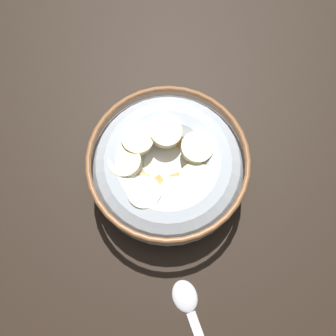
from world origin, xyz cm
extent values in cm
cube|color=black|center=(0.00, 0.00, -1.00)|extent=(136.70, 136.70, 2.00)
cylinder|color=#B2BCC6|center=(0.00, 0.00, 0.30)|extent=(9.42, 9.42, 0.60)
torus|color=#B2BCC6|center=(0.00, 0.00, 3.10)|extent=(17.12, 17.12, 6.20)
torus|color=brown|center=(0.00, 0.00, 5.90)|extent=(17.21, 17.21, 0.60)
cylinder|color=white|center=(0.00, 0.00, 4.11)|extent=(13.40, 13.40, 0.40)
cube|color=#AD7F42|center=(0.72, -2.84, 4.73)|extent=(2.10, 2.07, 0.85)
cube|color=#AD7F42|center=(-3.47, -1.92, 4.81)|extent=(2.33, 2.33, 0.79)
cube|color=#B78947|center=(-0.95, -2.03, 4.71)|extent=(2.35, 2.34, 0.86)
cube|color=tan|center=(-3.25, 1.40, 4.83)|extent=(2.18, 2.13, 0.93)
cube|color=tan|center=(3.97, -4.20, 4.84)|extent=(2.18, 2.18, 0.75)
cube|color=tan|center=(3.10, 0.25, 4.59)|extent=(1.71, 1.69, 0.79)
cube|color=tan|center=(-4.84, 1.67, 4.86)|extent=(1.96, 1.89, 0.97)
cube|color=tan|center=(-1.49, 3.80, 4.81)|extent=(2.31, 2.31, 0.79)
cube|color=#B78947|center=(-2.63, -0.50, 4.84)|extent=(2.12, 2.13, 0.76)
cube|color=tan|center=(1.31, -5.56, 4.86)|extent=(2.08, 2.13, 0.93)
cube|color=tan|center=(-3.95, 2.94, 4.79)|extent=(2.23, 2.23, 0.75)
cube|color=#AD7F42|center=(4.78, -2.12, 4.82)|extent=(1.64, 1.68, 0.84)
cube|color=tan|center=(-5.26, -0.39, 4.80)|extent=(2.09, 2.12, 0.84)
cube|color=tan|center=(4.54, 3.36, 4.79)|extent=(2.00, 1.93, 0.95)
cylinder|color=beige|center=(-2.72, 3.52, 5.84)|extent=(4.83, 4.87, 1.32)
cylinder|color=#F9EFC6|center=(-4.23, 0.12, 5.84)|extent=(4.71, 4.71, 1.06)
cylinder|color=#F4EABC|center=(2.37, 1.93, 6.05)|extent=(3.74, 3.74, 1.21)
cylinder|color=beige|center=(2.80, -1.74, 5.97)|extent=(4.80, 4.81, 1.12)
cylinder|color=#F4EABC|center=(0.47, -3.47, 5.56)|extent=(4.50, 4.53, 1.26)
cylinder|color=beige|center=(0.39, 3.95, 5.96)|extent=(4.82, 4.80, 1.22)
cylinder|color=#F4EABC|center=(-2.43, -2.59, 5.54)|extent=(4.83, 4.80, 1.16)
ellipsoid|color=silver|center=(-10.13, -9.26, 0.40)|extent=(4.17, 4.36, 0.80)
camera|label=1|loc=(-9.63, -6.70, 41.00)|focal=38.22mm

